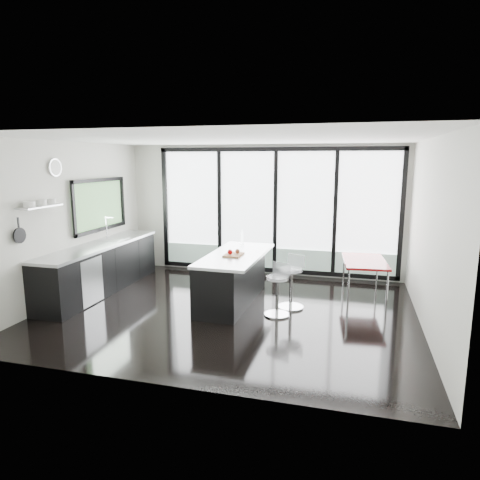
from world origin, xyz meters
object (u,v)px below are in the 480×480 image
(bar_stool_near, at_px, (277,296))
(red_table, at_px, (364,278))
(island, at_px, (232,277))
(bar_stool_far, at_px, (291,288))

(bar_stool_near, relative_size, red_table, 0.51)
(island, distance_m, bar_stool_far, 1.05)
(bar_stool_far, height_order, red_table, bar_stool_far)
(bar_stool_near, xyz_separation_m, bar_stool_far, (0.16, 0.41, 0.02))
(island, bearing_deg, red_table, 22.18)
(bar_stool_near, bearing_deg, red_table, 63.35)
(island, height_order, bar_stool_near, island)
(island, bearing_deg, bar_stool_near, -27.59)
(bar_stool_far, xyz_separation_m, red_table, (1.19, 0.96, -0.01))
(island, bearing_deg, bar_stool_far, -2.77)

